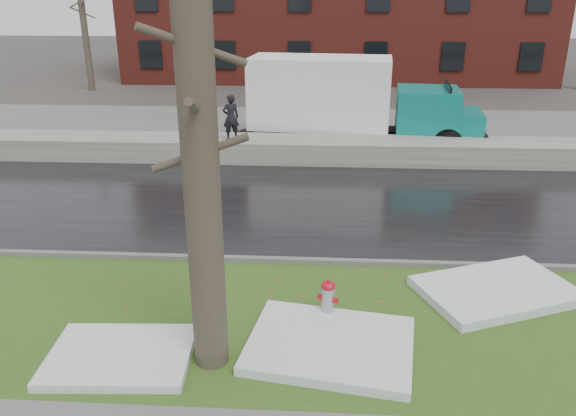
# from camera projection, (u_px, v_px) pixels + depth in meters

# --- Properties ---
(ground) EXTENTS (120.00, 120.00, 0.00)m
(ground) POSITION_uv_depth(u_px,v_px,m) (259.00, 287.00, 11.03)
(ground) COLOR #47423D
(ground) RESTS_ON ground
(verge) EXTENTS (60.00, 4.50, 0.04)m
(verge) POSITION_uv_depth(u_px,v_px,m) (252.00, 321.00, 9.86)
(verge) COLOR #304E1A
(verge) RESTS_ON ground
(road) EXTENTS (60.00, 7.00, 0.03)m
(road) POSITION_uv_depth(u_px,v_px,m) (277.00, 204.00, 15.20)
(road) COLOR black
(road) RESTS_ON ground
(parking_lot) EXTENTS (60.00, 9.00, 0.03)m
(parking_lot) POSITION_uv_depth(u_px,v_px,m) (293.00, 130.00, 23.10)
(parking_lot) COLOR slate
(parking_lot) RESTS_ON ground
(curb) EXTENTS (60.00, 0.15, 0.14)m
(curb) POSITION_uv_depth(u_px,v_px,m) (264.00, 260.00, 11.93)
(curb) COLOR slate
(curb) RESTS_ON ground
(snowbank) EXTENTS (60.00, 1.60, 0.75)m
(snowbank) POSITION_uv_depth(u_px,v_px,m) (287.00, 149.00, 18.97)
(snowbank) COLOR #A4A096
(snowbank) RESTS_ON ground
(bg_tree_left) EXTENTS (1.40, 1.62, 6.50)m
(bg_tree_left) POSITION_uv_depth(u_px,v_px,m) (85.00, 29.00, 30.91)
(bg_tree_left) COLOR brown
(bg_tree_left) RESTS_ON ground
(bg_tree_center) EXTENTS (1.40, 1.62, 6.50)m
(bg_tree_center) POSITION_uv_depth(u_px,v_px,m) (206.00, 25.00, 34.29)
(bg_tree_center) COLOR brown
(bg_tree_center) RESTS_ON ground
(fire_hydrant) EXTENTS (0.37, 0.35, 0.76)m
(fire_hydrant) POSITION_uv_depth(u_px,v_px,m) (328.00, 298.00, 9.77)
(fire_hydrant) COLOR #9EA0A6
(fire_hydrant) RESTS_ON verge
(tree) EXTENTS (1.35, 1.62, 6.53)m
(tree) POSITION_uv_depth(u_px,v_px,m) (200.00, 158.00, 7.59)
(tree) COLOR brown
(tree) RESTS_ON verge
(box_truck) EXTENTS (9.68, 3.00, 3.20)m
(box_truck) POSITION_uv_depth(u_px,v_px,m) (348.00, 100.00, 20.25)
(box_truck) COLOR black
(box_truck) RESTS_ON ground
(worker) EXTENTS (0.65, 0.56, 1.52)m
(worker) POSITION_uv_depth(u_px,v_px,m) (231.00, 117.00, 18.39)
(worker) COLOR black
(worker) RESTS_ON snowbank
(snow_patch_near) EXTENTS (2.90, 2.41, 0.16)m
(snow_patch_near) POSITION_uv_depth(u_px,v_px,m) (330.00, 345.00, 9.02)
(snow_patch_near) COLOR silver
(snow_patch_near) RESTS_ON verge
(snow_patch_far) EXTENTS (2.28, 1.71, 0.14)m
(snow_patch_far) POSITION_uv_depth(u_px,v_px,m) (120.00, 356.00, 8.77)
(snow_patch_far) COLOR silver
(snow_patch_far) RESTS_ON verge
(snow_patch_side) EXTENTS (3.27, 2.72, 0.18)m
(snow_patch_side) POSITION_uv_depth(u_px,v_px,m) (497.00, 290.00, 10.64)
(snow_patch_side) COLOR silver
(snow_patch_side) RESTS_ON verge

